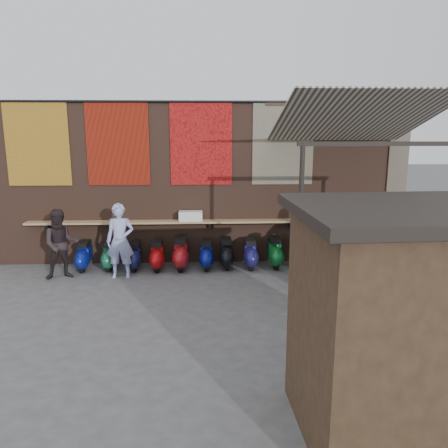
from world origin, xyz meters
name	(u,v)px	position (x,y,z in m)	size (l,w,h in m)	color
ground	(187,299)	(0.00, 0.00, 0.00)	(70.00, 70.00, 0.00)	#474749
brick_wall	(190,184)	(0.00, 2.70, 2.00)	(10.00, 0.40, 4.00)	brown
pier_right	(393,183)	(5.20, 2.70, 2.00)	(0.50, 0.50, 4.00)	#4C4238
eating_counter	(190,222)	(0.00, 2.33, 1.10)	(8.00, 0.32, 0.05)	#9E7A51
shelf_box	(191,216)	(0.03, 2.30, 1.25)	(0.57, 0.29, 0.24)	white
tapestry_redgold	(37,144)	(-3.60, 2.48, 3.00)	(1.50, 0.02, 2.00)	maroon
tapestry_sun	(118,144)	(-1.70, 2.48, 3.00)	(1.50, 0.02, 2.00)	red
tapestry_orange	(201,144)	(0.30, 2.48, 3.00)	(1.50, 0.02, 2.00)	#B11F16
tapestry_multi	(283,143)	(2.30, 2.48, 3.00)	(1.50, 0.02, 2.00)	#236D80
hang_rail	(188,102)	(0.00, 2.47, 3.98)	(0.06, 0.06, 9.50)	black
scooter_stool_0	(84,256)	(-2.55, 2.01, 0.34)	(0.33, 0.73, 0.69)	navy
scooter_stool_1	(110,255)	(-1.93, 2.02, 0.34)	(0.33, 0.72, 0.69)	#18623D
scooter_stool_2	(135,256)	(-1.33, 1.98, 0.34)	(0.32, 0.71, 0.67)	#141B4C
scooter_stool_3	(157,255)	(-0.78, 1.95, 0.35)	(0.33, 0.73, 0.70)	#B30D10
scooter_stool_4	(181,254)	(-0.21, 1.96, 0.39)	(0.37, 0.81, 0.77)	maroon
scooter_stool_5	(206,255)	(0.40, 1.97, 0.34)	(0.33, 0.73, 0.69)	navy
scooter_stool_6	(226,253)	(0.89, 2.05, 0.36)	(0.34, 0.75, 0.72)	black
scooter_stool_7	(250,254)	(1.47, 1.97, 0.36)	(0.34, 0.75, 0.72)	navy
scooter_stool_8	(275,252)	(2.09, 2.04, 0.37)	(0.35, 0.77, 0.73)	#0D5D25
scooter_stool_9	(300,252)	(2.69, 1.98, 0.38)	(0.36, 0.81, 0.77)	#0D451B
diner_left	(120,241)	(-1.55, 1.42, 0.86)	(0.63, 0.41, 1.72)	#98A3DD
diner_right	(61,244)	(-2.87, 1.40, 0.80)	(0.78, 0.61, 1.60)	black
shopper_navy	(331,241)	(3.16, 0.95, 0.93)	(1.08, 0.45, 1.85)	black
shopper_grey	(431,265)	(4.61, -0.61, 0.84)	(1.08, 0.62, 1.68)	#514F54
shopper_tan	(330,261)	(2.87, 0.02, 0.76)	(0.74, 0.48, 1.51)	#805B51
market_stall	(409,329)	(2.56, -4.01, 1.23)	(2.26, 1.70, 2.45)	black
stall_roof	(421,211)	(2.56, -4.01, 2.51)	(2.53, 1.95, 0.12)	black
stall_sign	(378,256)	(2.53, -3.13, 1.78)	(1.20, 0.04, 0.50)	gold
stall_shelf	(373,322)	(2.53, -3.13, 0.89)	(1.88, 0.10, 0.06)	#473321
awning_canvas	(355,119)	(3.50, 0.90, 3.55)	(3.20, 3.40, 0.03)	beige
awning_ledger	(334,103)	(3.50, 2.49, 3.95)	(3.30, 0.08, 0.12)	#33261C
awning_header	(382,144)	(3.50, -0.60, 3.08)	(3.00, 0.08, 0.08)	black
awning_post_left	(300,229)	(2.10, -0.60, 1.55)	(0.09, 0.09, 3.10)	black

